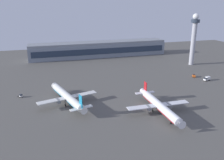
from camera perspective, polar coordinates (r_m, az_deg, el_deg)
The scene contains 8 objects.
ground_plane at distance 143.73m, azimuth 10.77°, elevation -6.26°, with size 416.00×416.00×0.00m, color #56544F.
terminal_building at distance 270.40m, azimuth -3.10°, elevation 7.33°, with size 150.99×22.40×16.40m.
control_tower at distance 242.73m, azimuth 18.87°, elevation 9.83°, with size 8.00×8.00×48.40m.
airplane_far_stand at distance 134.67m, azimuth 11.08°, elevation -5.90°, with size 35.95×46.26×11.89m.
airplane_taxiway_distant at distance 145.53m, azimuth -10.51°, elevation -3.97°, with size 36.41×46.41×12.08m.
baggage_tractor at distance 206.26m, azimuth 18.87°, elevation 0.97°, with size 3.57×4.58×2.25m.
catering_truck at distance 200.79m, azimuth 21.66°, elevation 0.32°, with size 6.02×3.48×3.05m.
pushback_tug at distance 165.04m, azimuth -20.86°, elevation -3.51°, with size 3.28×3.54×2.05m.
Camera 1 is at (-62.76, -115.31, 58.51)m, focal length 38.49 mm.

